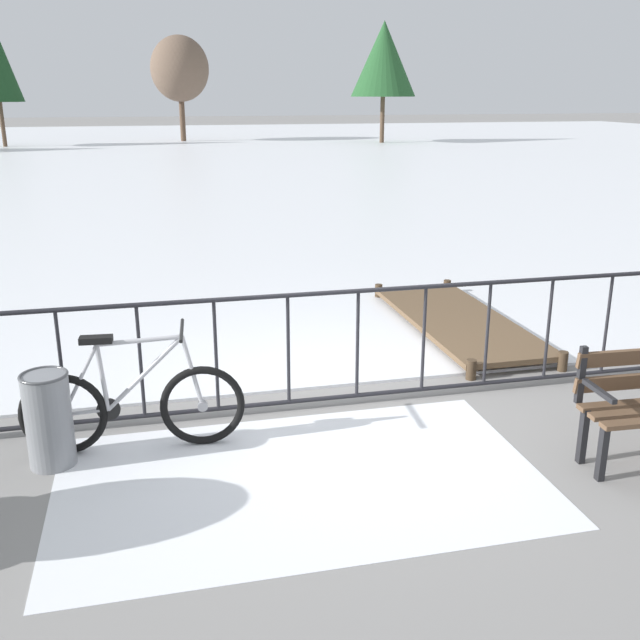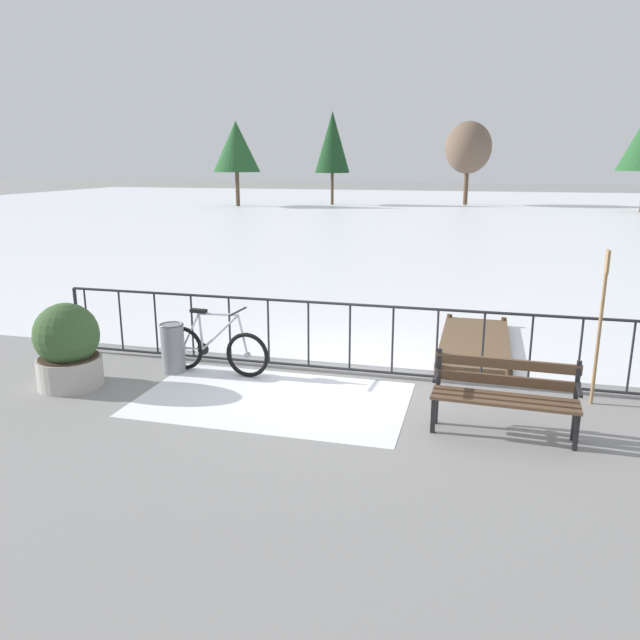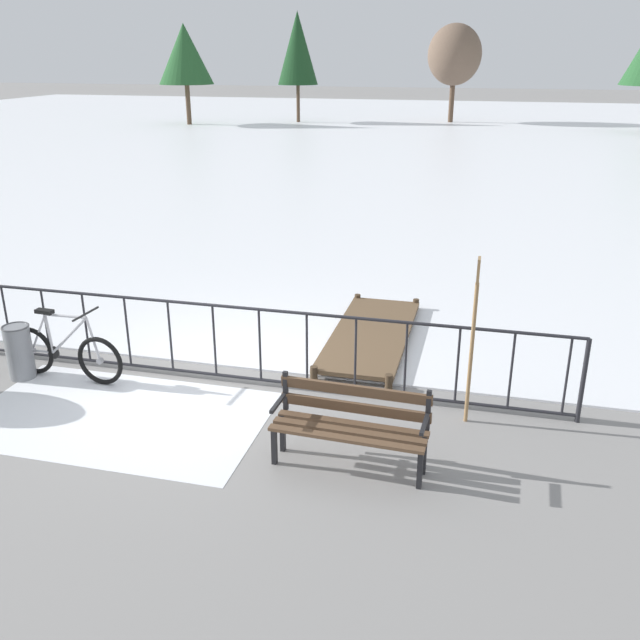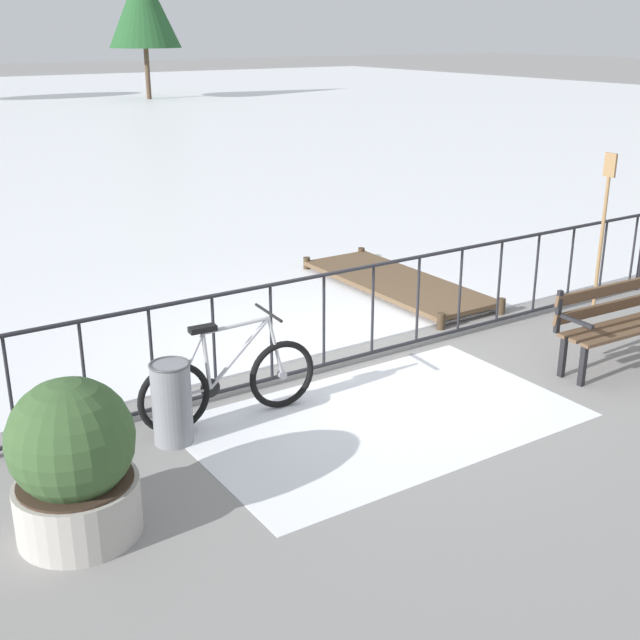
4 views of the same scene
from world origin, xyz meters
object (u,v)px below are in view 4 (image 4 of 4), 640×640
Objects in this scene: bicycle_near_railing at (229,382)px; park_bench at (620,317)px; planter_with_shrub at (73,462)px; trash_bin at (172,402)px; oar_upright at (603,224)px.

bicycle_near_railing reaches higher than park_bench.
bicycle_near_railing is 1.99m from planter_with_shrub.
trash_bin is at bearing 38.82° from planter_with_shrub.
planter_with_shrub is at bearing -149.71° from bicycle_near_railing.
oar_upright reaches higher than planter_with_shrub.
trash_bin is at bearing -169.65° from bicycle_near_railing.
trash_bin is (-4.63, 0.95, -0.14)m from park_bench.
park_bench is 1.76m from oar_upright.
bicycle_near_railing is at bearing -178.54° from oar_upright.
planter_with_shrub reaches higher than trash_bin.
bicycle_near_railing is 0.86× the size of oar_upright.
park_bench is at bearing -133.33° from oar_upright.
bicycle_near_railing is 0.61m from trash_bin.
oar_upright is at bearing 46.67° from park_bench.
oar_upright is at bearing 1.46° from bicycle_near_railing.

